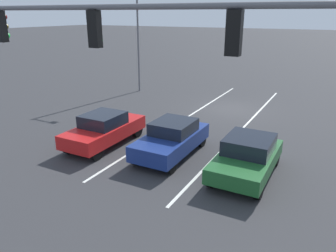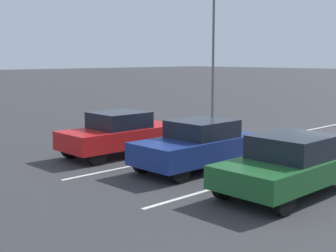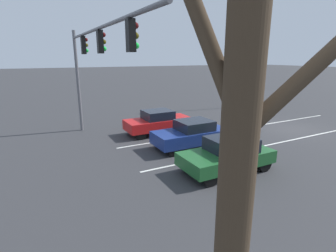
# 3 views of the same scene
# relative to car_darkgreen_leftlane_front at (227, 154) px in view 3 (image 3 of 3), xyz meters

# --- Properties ---
(ground_plane) EXTENTS (240.00, 240.00, 0.00)m
(ground_plane) POSITION_rel_car_darkgreen_leftlane_front_xyz_m (3.35, -8.60, -0.77)
(ground_plane) COLOR #333335
(lane_stripe_left_divider) EXTENTS (0.12, 18.09, 0.01)m
(lane_stripe_left_divider) POSITION_rel_car_darkgreen_leftlane_front_xyz_m (1.60, -5.55, -0.76)
(lane_stripe_left_divider) COLOR silver
(lane_stripe_left_divider) RESTS_ON ground_plane
(lane_stripe_center_divider) EXTENTS (0.12, 18.09, 0.01)m
(lane_stripe_center_divider) POSITION_rel_car_darkgreen_leftlane_front_xyz_m (5.10, -5.55, -0.76)
(lane_stripe_center_divider) COLOR silver
(lane_stripe_center_divider) RESTS_ON ground_plane
(car_darkgreen_leftlane_front) EXTENTS (1.94, 4.11, 1.49)m
(car_darkgreen_leftlane_front) POSITION_rel_car_darkgreen_leftlane_front_xyz_m (0.00, 0.00, 0.00)
(car_darkgreen_leftlane_front) COLOR #1E5928
(car_darkgreen_leftlane_front) RESTS_ON ground_plane
(car_navy_midlane_front) EXTENTS (1.85, 4.21, 1.51)m
(car_navy_midlane_front) POSITION_rel_car_darkgreen_leftlane_front_xyz_m (3.40, -0.32, -0.00)
(car_navy_midlane_front) COLOR navy
(car_navy_midlane_front) RESTS_ON ground_plane
(car_red_rightlane_front) EXTENTS (1.83, 4.34, 1.53)m
(car_red_rightlane_front) POSITION_rel_car_darkgreen_leftlane_front_xyz_m (6.75, 0.13, 0.01)
(car_red_rightlane_front) COLOR red
(car_red_rightlane_front) RESTS_ON ground_plane
(traffic_signal_gantry) EXTENTS (13.00, 0.37, 6.53)m
(traffic_signal_gantry) POSITION_rel_car_darkgreen_leftlane_front_xyz_m (5.48, 4.48, 4.18)
(traffic_signal_gantry) COLOR slate
(traffic_signal_gantry) RESTS_ON ground_plane
(street_lamp_right_shoulder) EXTENTS (1.81, 0.24, 9.36)m
(street_lamp_right_shoulder) POSITION_rel_car_darkgreen_leftlane_front_xyz_m (11.31, -10.22, 4.52)
(street_lamp_right_shoulder) COLOR slate
(street_lamp_right_shoulder) RESTS_ON ground_plane
(bare_tree_near) EXTENTS (1.85, 1.82, 8.09)m
(bare_tree_near) POSITION_rel_car_darkgreen_leftlane_front_xyz_m (-6.43, 5.44, 3.13)
(bare_tree_near) COLOR #423323
(bare_tree_near) RESTS_ON ground_plane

